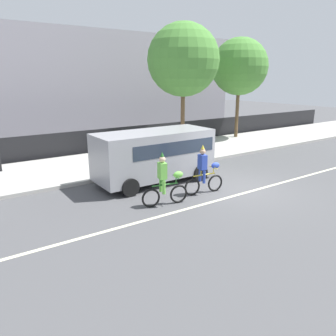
{
  "coord_description": "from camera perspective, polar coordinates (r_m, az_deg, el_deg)",
  "views": [
    {
      "loc": [
        -9.43,
        -8.67,
        4.3
      ],
      "look_at": [
        -2.64,
        1.2,
        1.0
      ],
      "focal_mm": 35.0,
      "sensor_mm": 36.0,
      "label": 1
    }
  ],
  "objects": [
    {
      "name": "road_centre_line",
      "position": [
        13.2,
        13.8,
        -4.06
      ],
      "size": [
        36.0,
        0.14,
        0.01
      ],
      "primitive_type": "cube",
      "color": "beige",
      "rests_on": "ground"
    },
    {
      "name": "fence_line",
      "position": [
        20.7,
        -6.88,
        5.27
      ],
      "size": [
        40.0,
        0.08,
        1.4
      ],
      "primitive_type": "cube",
      "color": "black",
      "rests_on": "ground"
    },
    {
      "name": "parked_van_grey",
      "position": [
        13.78,
        -2.18,
        2.73
      ],
      "size": [
        5.0,
        2.22,
        2.18
      ],
      "color": "#99999E",
      "rests_on": "ground"
    },
    {
      "name": "parade_cyclist_lime",
      "position": [
        11.27,
        -0.46,
        -2.47
      ],
      "size": [
        1.7,
        0.54,
        1.92
      ],
      "color": "black",
      "rests_on": "ground"
    },
    {
      "name": "sidewalk_curb",
      "position": [
        18.35,
        -2.58,
        2.08
      ],
      "size": [
        60.0,
        5.0,
        0.15
      ],
      "primitive_type": "cube",
      "color": "#ADAAA3",
      "rests_on": "ground"
    },
    {
      "name": "ground_plane",
      "position": [
        13.51,
        12.23,
        -3.52
      ],
      "size": [
        80.0,
        80.0,
        0.0
      ],
      "primitive_type": "plane",
      "color": "#4C4C4F"
    },
    {
      "name": "building_backdrop",
      "position": [
        27.87,
        -18.22,
        13.68
      ],
      "size": [
        28.0,
        8.0,
        7.65
      ],
      "primitive_type": "cube",
      "color": "#99939E",
      "rests_on": "ground"
    },
    {
      "name": "street_tree_far_corner",
      "position": [
        19.42,
        2.69,
        18.27
      ],
      "size": [
        4.08,
        4.08,
        7.18
      ],
      "color": "brown",
      "rests_on": "sidewalk_curb"
    },
    {
      "name": "parade_cyclist_cobalt",
      "position": [
        12.5,
        6.39,
        -0.75
      ],
      "size": [
        1.72,
        0.51,
        1.92
      ],
      "color": "black",
      "rests_on": "ground"
    },
    {
      "name": "street_tree_near_lamp",
      "position": [
        24.24,
        12.36,
        16.85
      ],
      "size": [
        3.91,
        3.91,
        6.87
      ],
      "color": "brown",
      "rests_on": "sidewalk_curb"
    }
  ]
}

